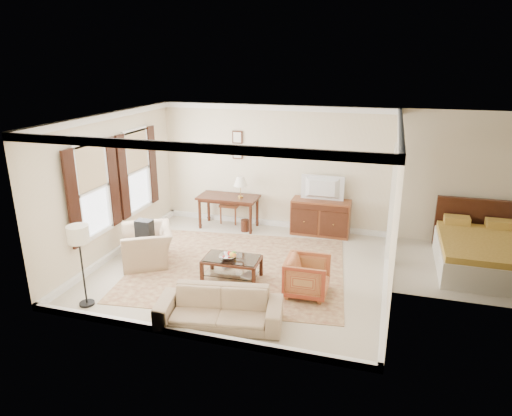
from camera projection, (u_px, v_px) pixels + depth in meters
The scene contains 21 objects.
room_shell at pixel (241, 142), 8.15m from camera, with size 5.51×5.01×2.91m.
annex_bedroom at pixel (485, 255), 8.66m from camera, with size 3.00×2.70×2.90m.
window_front at pixel (93, 190), 8.53m from camera, with size 0.12×1.56×1.80m, color #CCB284, non-canonical shape.
window_rear at pixel (137, 171), 9.99m from camera, with size 0.12×1.56×1.80m, color #CCB284, non-canonical shape.
doorway at pixel (392, 205), 9.23m from camera, with size 0.10×1.12×2.25m, color white, non-canonical shape.
rug at pixel (238, 268), 8.91m from camera, with size 4.06×3.48×0.01m, color maroon.
writing_desk at pixel (228, 201), 10.85m from camera, with size 1.43×0.71×0.78m.
desk_chair at pixel (230, 202), 11.23m from camera, with size 0.45×0.45×1.05m, color brown, non-canonical shape.
desk_lamp at pixel (240, 187), 10.65m from camera, with size 0.32×0.32×0.50m, color silver, non-canonical shape.
framed_prints at pixel (237, 145), 10.81m from camera, with size 0.25×0.04×0.68m, color #3C1C11, non-canonical shape.
sideboard at pixel (321, 217), 10.49m from camera, with size 1.33×0.51×0.82m, color brown.
tv at pixel (322, 181), 10.20m from camera, with size 0.93×0.53×0.12m, color black.
coffee_table at pixel (232, 263), 8.35m from camera, with size 1.05×0.64×0.44m.
fruit_bowl at pixel (228, 256), 8.25m from camera, with size 0.42×0.42×0.10m, color silver.
book_a at pixel (222, 266), 8.57m from camera, with size 0.28×0.04×0.38m, color brown.
book_b at pixel (245, 274), 8.29m from camera, with size 0.28×0.03×0.38m, color brown.
striped_armchair at pixel (307, 275), 7.80m from camera, with size 0.72×0.68×0.75m, color #983721.
club_armchair at pixel (147, 239), 9.03m from camera, with size 1.10×0.71×0.96m, color tan.
backpack at pixel (144, 228), 8.93m from camera, with size 0.32×0.22×0.40m, color black.
sofa at pixel (219, 303), 6.91m from camera, with size 1.91×0.56×0.75m, color tan.
floor_lamp at pixel (79, 240), 7.23m from camera, with size 0.34×0.34×1.40m.
Camera 1 is at (2.57, -7.70, 3.91)m, focal length 32.00 mm.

